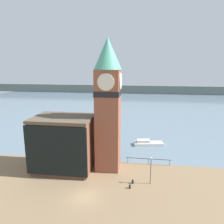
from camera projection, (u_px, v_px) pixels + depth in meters
name	position (u px, v px, depth m)	size (l,w,h in m)	color
ground_plane	(85.00, 197.00, 29.88)	(160.00, 160.00, 0.00)	#846B4C
water	(126.00, 104.00, 99.12)	(160.00, 120.00, 0.00)	slate
far_shoreline	(131.00, 89.00, 137.27)	(180.00, 3.00, 5.00)	slate
pier_railing	(148.00, 159.00, 39.42)	(8.10, 0.08, 1.09)	#333338
clock_tower	(108.00, 102.00, 35.82)	(4.47, 4.47, 21.93)	brown
pier_building	(64.00, 143.00, 37.11)	(10.01, 7.45, 9.22)	brown
boat_near	(147.00, 143.00, 48.96)	(6.73, 3.20, 1.27)	silver
mooring_bollard_near	(130.00, 186.00, 31.84)	(0.31, 0.31, 0.62)	black
mooring_bollard_far	(133.00, 181.00, 33.16)	(0.33, 0.33, 0.63)	black
lamp_post	(151.00, 165.00, 32.52)	(0.32, 0.32, 4.34)	#2D2D33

